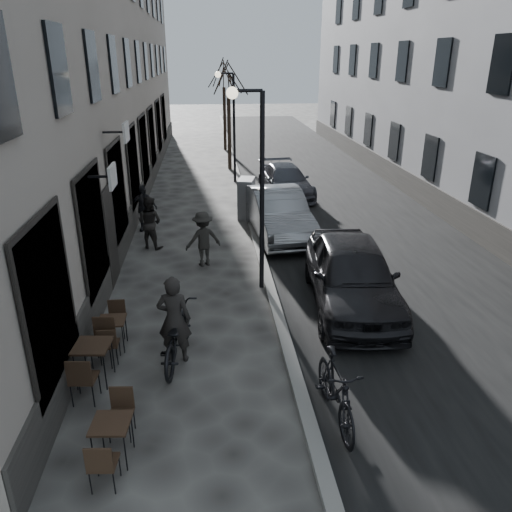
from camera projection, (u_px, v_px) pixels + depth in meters
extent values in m
plane|color=#34322F|center=(303.00, 451.00, 7.80)|extent=(120.00, 120.00, 0.00)
cube|color=black|center=(321.00, 190.00, 22.92)|extent=(7.30, 60.00, 0.00)
cube|color=gray|center=(242.00, 191.00, 22.56)|extent=(0.25, 60.00, 0.12)
cylinder|color=black|center=(262.00, 196.00, 12.40)|extent=(0.12, 0.12, 5.00)
cylinder|color=black|center=(247.00, 91.00, 11.44)|extent=(0.70, 0.08, 0.08)
sphere|color=#FFF2CC|center=(232.00, 93.00, 11.42)|extent=(0.28, 0.28, 0.28)
cylinder|color=black|center=(234.00, 130.00, 23.48)|extent=(0.12, 0.12, 5.00)
cylinder|color=black|center=(226.00, 73.00, 22.51)|extent=(0.70, 0.08, 0.08)
sphere|color=#FFF2CC|center=(218.00, 74.00, 22.50)|extent=(0.28, 0.28, 0.28)
cylinder|color=black|center=(229.00, 132.00, 26.44)|extent=(0.20, 0.20, 3.90)
cylinder|color=black|center=(225.00, 119.00, 31.98)|extent=(0.20, 0.20, 3.90)
cube|color=#322216|center=(111.00, 423.00, 7.40)|extent=(0.61, 0.61, 0.04)
cylinder|color=black|center=(93.00, 454.00, 7.31)|extent=(0.02, 0.02, 0.66)
cylinder|color=black|center=(125.00, 453.00, 7.31)|extent=(0.02, 0.02, 0.66)
cylinder|color=black|center=(102.00, 431.00, 7.75)|extent=(0.02, 0.02, 0.66)
cylinder|color=black|center=(132.00, 431.00, 7.75)|extent=(0.02, 0.02, 0.66)
cube|color=#322216|center=(92.00, 346.00, 9.20)|extent=(0.71, 0.71, 0.04)
cylinder|color=black|center=(75.00, 372.00, 9.09)|extent=(0.03, 0.03, 0.75)
cylinder|color=black|center=(105.00, 372.00, 9.10)|extent=(0.03, 0.03, 0.75)
cylinder|color=black|center=(85.00, 356.00, 9.60)|extent=(0.03, 0.03, 0.75)
cylinder|color=black|center=(113.00, 356.00, 9.60)|extent=(0.03, 0.03, 0.75)
cube|color=#322216|center=(112.00, 320.00, 10.32)|extent=(0.55, 0.55, 0.04)
cylinder|color=black|center=(100.00, 341.00, 10.21)|extent=(0.02, 0.02, 0.64)
cylinder|color=black|center=(123.00, 340.00, 10.25)|extent=(0.02, 0.02, 0.64)
cylinder|color=black|center=(104.00, 329.00, 10.63)|extent=(0.02, 0.02, 0.64)
cylinder|color=black|center=(126.00, 328.00, 10.68)|extent=(0.02, 0.02, 0.64)
cube|color=slate|center=(246.00, 198.00, 18.82)|extent=(0.76, 1.09, 1.49)
imported|color=black|center=(175.00, 335.00, 9.96)|extent=(1.01, 2.22, 1.12)
imported|color=black|center=(174.00, 319.00, 9.83)|extent=(0.72, 0.52, 1.84)
imported|color=black|center=(150.00, 222.00, 15.76)|extent=(1.02, 0.94, 1.69)
imported|color=#272522|center=(203.00, 239.00, 14.44)|extent=(1.19, 0.90, 1.63)
imported|color=black|center=(143.00, 208.00, 17.34)|extent=(0.99, 0.48, 1.63)
imported|color=black|center=(352.00, 274.00, 12.05)|extent=(2.43, 5.07, 1.67)
imported|color=gray|center=(278.00, 213.00, 16.90)|extent=(2.08, 4.90, 1.57)
imported|color=#3F414A|center=(286.00, 181.00, 21.78)|extent=(2.22, 4.63, 1.30)
imported|color=black|center=(336.00, 390.00, 8.25)|extent=(0.67, 2.03, 1.21)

